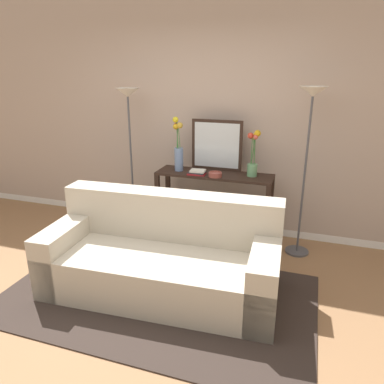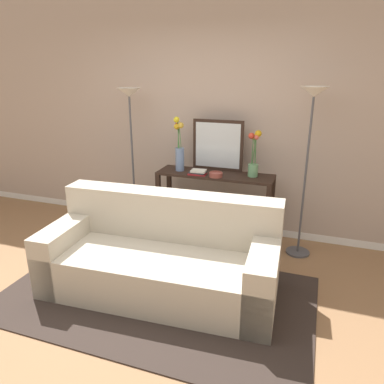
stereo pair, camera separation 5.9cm
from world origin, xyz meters
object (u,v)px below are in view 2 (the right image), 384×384
at_px(console_table, 215,195).
at_px(vase_short_flowers, 254,156).
at_px(vase_tall_flowers, 179,148).
at_px(couch, 162,259).
at_px(book_stack, 198,172).
at_px(floor_lamp_left, 130,121).
at_px(floor_lamp_right, 311,126).
at_px(wall_mirror, 218,145).
at_px(fruit_bowl, 216,174).
at_px(book_row_under_console, 186,231).

relative_size(console_table, vase_short_flowers, 2.59).
relative_size(vase_tall_flowers, vase_short_flowers, 1.22).
height_order(couch, book_stack, book_stack).
height_order(console_table, vase_tall_flowers, vase_tall_flowers).
bearing_deg(floor_lamp_left, floor_lamp_right, 0.00).
relative_size(wall_mirror, fruit_bowl, 3.99).
bearing_deg(fruit_bowl, vase_short_flowers, 22.32).
xyz_separation_m(couch, console_table, (0.17, 1.16, 0.27)).
bearing_deg(book_stack, couch, -89.79).
bearing_deg(vase_tall_flowers, console_table, 2.39).
bearing_deg(console_table, floor_lamp_right, -0.76).
distance_m(console_table, floor_lamp_right, 1.31).
bearing_deg(couch, vase_tall_flowers, 102.97).
distance_m(floor_lamp_left, vase_short_flowers, 1.52).
bearing_deg(fruit_bowl, book_row_under_console, 163.39).
bearing_deg(couch, console_table, 81.61).
bearing_deg(vase_short_flowers, vase_tall_flowers, -176.37).
distance_m(couch, floor_lamp_left, 1.80).
bearing_deg(console_table, wall_mirror, 96.91).
xyz_separation_m(fruit_bowl, book_stack, (-0.22, 0.02, -0.00)).
relative_size(floor_lamp_right, fruit_bowl, 12.09).
xyz_separation_m(couch, vase_short_flowers, (0.60, 1.19, 0.75)).
relative_size(vase_tall_flowers, fruit_bowl, 4.19).
bearing_deg(vase_short_flowers, couch, -116.71).
bearing_deg(floor_lamp_left, vase_short_flowers, 1.93).
bearing_deg(vase_tall_flowers, couch, -77.03).
xyz_separation_m(console_table, floor_lamp_left, (-1.05, -0.01, 0.81)).
relative_size(vase_tall_flowers, book_row_under_console, 1.76).
height_order(vase_tall_flowers, book_row_under_console, vase_tall_flowers).
height_order(fruit_bowl, book_stack, book_stack).
relative_size(console_table, book_row_under_console, 3.73).
height_order(vase_short_flowers, fruit_bowl, vase_short_flowers).
bearing_deg(wall_mirror, vase_short_flowers, -15.33).
xyz_separation_m(vase_short_flowers, fruit_bowl, (-0.39, -0.16, -0.20)).
distance_m(console_table, book_stack, 0.35).
distance_m(couch, floor_lamp_right, 1.98).
distance_m(floor_lamp_left, book_row_under_console, 1.50).
relative_size(wall_mirror, vase_tall_flowers, 0.95).
distance_m(wall_mirror, book_row_under_console, 1.14).
relative_size(floor_lamp_left, vase_tall_flowers, 2.80).
bearing_deg(floor_lamp_left, book_row_under_console, 1.10).
height_order(console_table, floor_lamp_left, floor_lamp_left).
bearing_deg(couch, fruit_bowl, 78.30).
relative_size(floor_lamp_left, floor_lamp_right, 0.97).
distance_m(floor_lamp_right, vase_short_flowers, 0.68).
xyz_separation_m(floor_lamp_left, vase_short_flowers, (1.48, 0.05, -0.33)).
bearing_deg(floor_lamp_right, vase_tall_flowers, -179.81).
relative_size(couch, floor_lamp_right, 1.19).
bearing_deg(console_table, vase_tall_flowers, -177.61).
distance_m(couch, vase_tall_flowers, 1.41).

